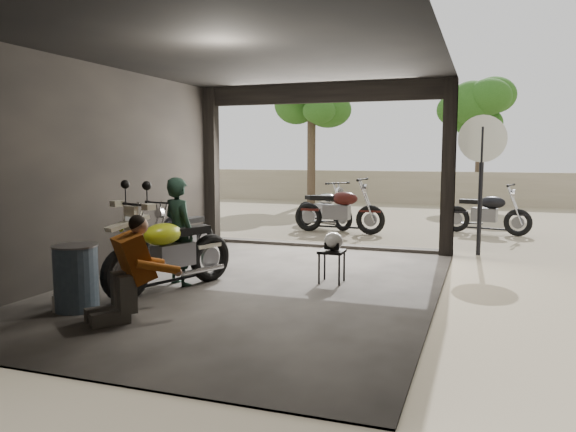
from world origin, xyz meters
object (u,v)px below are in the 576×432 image
Objects in this scene: outside_bike_c at (487,209)px; rider at (179,232)px; mechanic at (123,271)px; stool at (332,255)px; main_bike at (170,245)px; left_bike at (180,230)px; oil_drum at (76,279)px; helmet at (333,241)px; outside_bike_b at (339,206)px; sign_post at (482,160)px; outside_bike_a at (324,205)px.

rider is at bearing 161.81° from outside_bike_c.
mechanic is (0.28, -1.70, -0.20)m from rider.
rider is at bearing 137.14° from mechanic.
main_bike is at bearing -149.83° from stool.
left_bike is at bearing -33.93° from rider.
helmet is at bearing 43.97° from oil_drum.
outside_bike_b is 2.42× the size of oil_drum.
outside_bike_b is at bearing 85.75° from helmet.
oil_drum is (-0.53, -1.24, -0.24)m from main_bike.
helmet is (1.19, -5.01, -0.03)m from outside_bike_b.
outside_bike_c is 6.39m from stool.
outside_bike_b is at bearing 103.12° from stool.
sign_post is at bearing -118.31° from outside_bike_b.
outside_bike_a is 3.86m from outside_bike_c.
main_bike is 1.10× the size of outside_bike_a.
outside_bike_a is 0.92m from outside_bike_b.
outside_bike_a is at bearing 86.13° from left_bike.
sign_post is at bearing 94.53° from mechanic.
outside_bike_b reaches higher than main_bike.
outside_bike_b is at bearing 103.58° from main_bike.
outside_bike_b is 0.75× the size of sign_post.
outside_bike_b is at bearing -71.77° from rider.
rider is 1.95× the size of oil_drum.
stool is at bearing 93.52° from mechanic.
outside_bike_a is 1.12× the size of rider.
mechanic is (0.02, -8.29, -0.01)m from outside_bike_a.
outside_bike_c is 1.51× the size of mechanic.
rider is at bearing -139.62° from sign_post.
outside_bike_a is at bearing 106.76° from outside_bike_c.
sign_post reaches higher than left_bike.
left_bike reaches higher than stool.
outside_bike_b is (1.79, 4.19, 0.11)m from left_bike.
left_bike is 0.62× the size of sign_post.
outside_bike_b reaches higher than stool.
outside_bike_a reaches higher than stool.
helmet is (2.02, 0.87, -0.15)m from rider.
oil_drum is 0.31× the size of sign_post.
mechanic is (-3.83, -8.56, -0.01)m from outside_bike_c.
rider is (-0.83, -5.87, 0.12)m from outside_bike_b.
main_bike is 1.41m from mechanic.
helmet is at bearing 51.62° from main_bike.
main_bike is at bearing 124.36° from rider.
outside_bike_b is 7.55m from oil_drum.
left_bike is 5.57× the size of helmet.
mechanic is 2.35× the size of stool.
outside_bike_c is at bearing 103.69° from mechanic.
helmet is 0.11× the size of sign_post.
left_bike is at bearing 147.96° from mechanic.
helmet is (1.97, 1.18, -0.01)m from main_bike.
sign_post reaches higher than rider.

